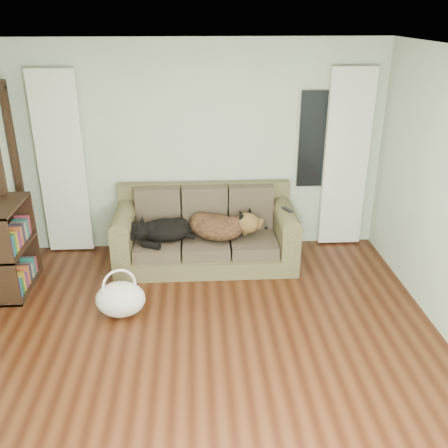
{
  "coord_description": "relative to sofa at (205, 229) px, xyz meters",
  "views": [
    {
      "loc": [
        -0.08,
        -3.52,
        2.9
      ],
      "look_at": [
        0.22,
        1.6,
        0.67
      ],
      "focal_mm": 40.0,
      "sensor_mm": 36.0,
      "label": 1
    }
  ],
  "objects": [
    {
      "name": "floor",
      "position": [
        -0.02,
        -1.97,
        -0.45
      ],
      "size": [
        5.0,
        5.0,
        0.0
      ],
      "primitive_type": "plane",
      "color": "#321509",
      "rests_on": "ground"
    },
    {
      "name": "ceiling",
      "position": [
        -0.02,
        -1.97,
        2.15
      ],
      "size": [
        5.0,
        5.0,
        0.0
      ],
      "primitive_type": "plane",
      "color": "white",
      "rests_on": "ground"
    },
    {
      "name": "wall_back",
      "position": [
        -0.02,
        0.53,
        0.85
      ],
      "size": [
        4.5,
        0.04,
        2.6
      ],
      "primitive_type": "cube",
      "color": "#B2CFAB",
      "rests_on": "ground"
    },
    {
      "name": "curtain_left",
      "position": [
        -1.72,
        0.45,
        0.7
      ],
      "size": [
        0.55,
        0.08,
        2.25
      ],
      "primitive_type": "cube",
      "color": "white",
      "rests_on": "ground"
    },
    {
      "name": "curtain_right",
      "position": [
        1.78,
        0.45,
        0.7
      ],
      "size": [
        0.55,
        0.08,
        2.25
      ],
      "primitive_type": "cube",
      "color": "white",
      "rests_on": "ground"
    },
    {
      "name": "window_pane",
      "position": [
        1.43,
        0.5,
        0.95
      ],
      "size": [
        0.5,
        0.03,
        1.2
      ],
      "primitive_type": "cube",
      "color": "black",
      "rests_on": "wall_back"
    },
    {
      "name": "door_casing",
      "position": [
        -2.22,
        0.07,
        0.6
      ],
      "size": [
        0.07,
        0.6,
        2.1
      ],
      "primitive_type": "cube",
      "color": "black",
      "rests_on": "ground"
    },
    {
      "name": "sofa",
      "position": [
        0.0,
        0.0,
        0.0
      ],
      "size": [
        2.15,
        0.93,
        0.88
      ],
      "primitive_type": "cube",
      "color": "#484329",
      "rests_on": "floor"
    },
    {
      "name": "dog_black_lab",
      "position": [
        -0.51,
        -0.07,
        0.03
      ],
      "size": [
        0.62,
        0.43,
        0.26
      ],
      "primitive_type": "ellipsoid",
      "rotation": [
        0.0,
        0.0,
        0.01
      ],
      "color": "black",
      "rests_on": "sofa"
    },
    {
      "name": "dog_shepherd",
      "position": [
        0.17,
        -0.04,
        0.04
      ],
      "size": [
        0.87,
        0.81,
        0.31
      ],
      "primitive_type": "ellipsoid",
      "rotation": [
        0.0,
        0.0,
        2.57
      ],
      "color": "black",
      "rests_on": "sofa"
    },
    {
      "name": "tv_remote",
      "position": [
        0.96,
        -0.13,
        0.28
      ],
      "size": [
        0.1,
        0.16,
        0.02
      ],
      "primitive_type": "cube",
      "rotation": [
        0.0,
        0.0,
        0.39
      ],
      "color": "black",
      "rests_on": "sofa"
    },
    {
      "name": "tote_bag",
      "position": [
        -0.89,
        -1.11,
        -0.29
      ],
      "size": [
        0.51,
        0.4,
        0.37
      ],
      "primitive_type": "ellipsoid",
      "rotation": [
        0.0,
        0.0,
        0.02
      ],
      "color": "beige",
      "rests_on": "floor"
    },
    {
      "name": "bookshelf",
      "position": [
        -2.11,
        -0.49,
        0.05
      ],
      "size": [
        0.35,
        0.82,
        1.0
      ],
      "primitive_type": "cube",
      "rotation": [
        0.0,
        0.0,
        -0.07
      ],
      "color": "black",
      "rests_on": "floor"
    }
  ]
}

